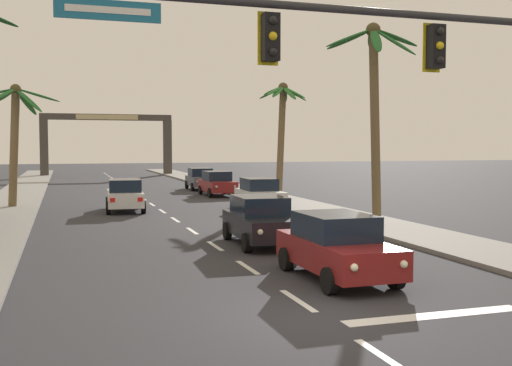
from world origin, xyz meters
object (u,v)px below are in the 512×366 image
Objects in this scene: sedan_parked_far_kerb at (200,179)px; palm_left_third at (15,125)px; sedan_third_in_queue at (260,220)px; sedan_lead_at_stop_bar at (336,246)px; traffic_signal_mast at (437,75)px; palm_right_second at (374,88)px; sedan_parked_nearest_kerb at (217,183)px; palm_right_third at (282,119)px; town_gateway_arch at (107,136)px; sedan_parked_mid_kerb at (260,194)px; sedan_oncoming_far at (125,195)px.

sedan_parked_far_kerb is 17.21m from palm_left_third.
sedan_third_in_queue and sedan_parked_far_kerb have the same top height.
sedan_lead_at_stop_bar is 0.99× the size of sedan_third_in_queue.
traffic_signal_mast reaches higher than sedan_third_in_queue.
sedan_third_in_queue is 0.53× the size of palm_right_second.
traffic_signal_mast is at bearing -94.08° from sedan_parked_far_kerb.
traffic_signal_mast is 2.59× the size of sedan_parked_nearest_kerb.
sedan_parked_nearest_kerb is 18.74m from palm_right_second.
palm_right_third is (6.38, 21.64, 4.23)m from sedan_lead_at_stop_bar.
sedan_lead_at_stop_bar is at bearing 110.28° from traffic_signal_mast.
sedan_third_in_queue is (-0.17, 5.81, 0.00)m from sedan_lead_at_stop_bar.
palm_right_second is at bearing -93.40° from palm_right_third.
town_gateway_arch is at bearing 91.73° from sedan_third_in_queue.
sedan_lead_at_stop_bar is at bearing -97.33° from sedan_parked_nearest_kerb.
sedan_lead_at_stop_bar is at bearing -66.88° from palm_left_third.
traffic_signal_mast is 12.15m from palm_right_second.
sedan_lead_at_stop_bar and sedan_parked_mid_kerb have the same top height.
sedan_third_in_queue is at bearing -97.94° from sedan_parked_far_kerb.
palm_left_third is at bearing 113.12° from sedan_lead_at_stop_bar.
sedan_oncoming_far is at bearing -29.23° from palm_left_third.
palm_right_second is 1.15× the size of palm_right_third.
palm_left_third is (-8.93, 15.51, 3.68)m from sedan_third_in_queue.
sedan_lead_at_stop_bar is at bearing -88.29° from sedan_third_in_queue.
sedan_oncoming_far is at bearing -116.74° from sedan_parked_far_kerb.
sedan_oncoming_far is at bearing 102.41° from traffic_signal_mast.
sedan_lead_at_stop_bar is 0.99× the size of sedan_oncoming_far.
palm_right_third is (2.85, -10.77, 4.23)m from sedan_parked_far_kerb.
sedan_parked_far_kerb is 0.61× the size of palm_right_third.
sedan_oncoming_far is 11.36m from palm_right_third.
town_gateway_arch is at bearing 97.13° from sedan_parked_mid_kerb.
palm_right_second reaches higher than palm_right_third.
palm_right_second is at bearing 24.49° from sedan_third_in_queue.
sedan_parked_mid_kerb is 1.00× the size of sedan_parked_far_kerb.
sedan_parked_mid_kerb is 0.61× the size of palm_right_third.
sedan_lead_at_stop_bar is (-1.03, 2.78, -4.08)m from traffic_signal_mast.
traffic_signal_mast is 35.51m from sedan_parked_far_kerb.
sedan_third_in_queue is at bearing -112.51° from palm_right_third.
sedan_oncoming_far is 10.73m from sedan_parked_nearest_kerb.
sedan_oncoming_far is at bearing 101.15° from sedan_lead_at_stop_bar.
sedan_parked_far_kerb is at bearing 94.92° from palm_right_second.
palm_right_second is at bearing 56.44° from sedan_lead_at_stop_bar.
traffic_signal_mast is at bearing -67.21° from palm_left_third.
sedan_parked_far_kerb is at bearing 63.26° from sedan_oncoming_far.
sedan_parked_nearest_kerb is at bearing 89.94° from sedan_parked_mid_kerb.
sedan_oncoming_far is (-4.63, 21.03, -4.08)m from traffic_signal_mast.
palm_right_second reaches higher than sedan_parked_far_kerb.
town_gateway_arch is at bearing 101.72° from sedan_parked_far_kerb.
palm_right_third is at bearing 73.56° from sedan_lead_at_stop_bar.
traffic_signal_mast is 1.57× the size of palm_right_third.
sedan_lead_at_stop_bar is at bearing -106.44° from palm_right_third.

